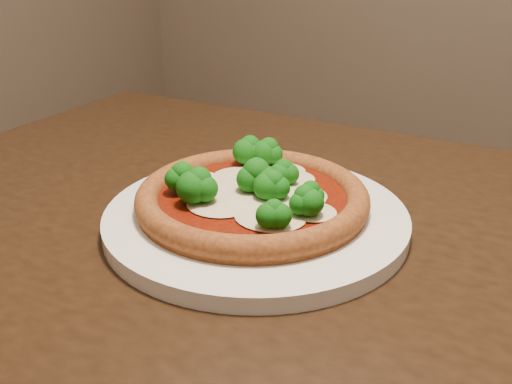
% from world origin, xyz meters
% --- Properties ---
extents(dining_table, '(1.22, 0.85, 0.75)m').
position_xyz_m(dining_table, '(-0.21, -0.16, 0.65)').
color(dining_table, black).
rests_on(dining_table, floor).
extents(plate, '(0.33, 0.33, 0.02)m').
position_xyz_m(plate, '(-0.29, -0.14, 0.76)').
color(plate, silver).
rests_on(plate, dining_table).
extents(pizza, '(0.26, 0.26, 0.06)m').
position_xyz_m(pizza, '(-0.29, -0.14, 0.78)').
color(pizza, brown).
rests_on(pizza, plate).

